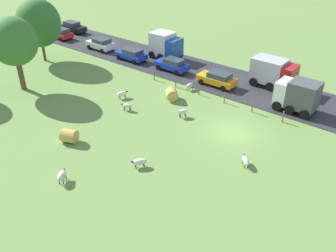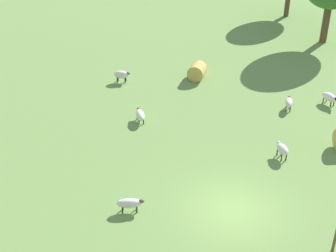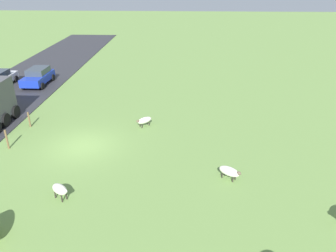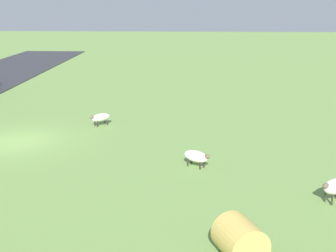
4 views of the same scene
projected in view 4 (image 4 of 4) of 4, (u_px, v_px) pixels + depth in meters
name	position (u px, v px, depth m)	size (l,w,h in m)	color
ground_plane	(18.00, 141.00, 22.77)	(160.00, 160.00, 0.00)	#6B8E47
sheep_1	(335.00, 187.00, 15.85)	(1.16, 1.01, 0.84)	silver
sheep_4	(101.00, 118.00, 25.48)	(1.16, 1.12, 0.69)	silver
sheep_6	(196.00, 156.00, 19.18)	(1.23, 1.08, 0.72)	silver
hay_bale_1	(240.00, 240.00, 12.31)	(1.16, 1.16, 1.28)	tan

